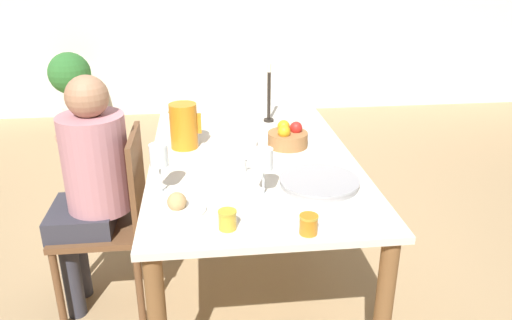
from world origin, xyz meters
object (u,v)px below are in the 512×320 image
Objects in this scene: fruit_bowl at (288,137)px; candlestick_tall at (269,99)px; wine_glass_juice at (159,158)px; serving_tray at (319,182)px; teacup_across at (249,148)px; chair_person_side at (115,217)px; potted_plant at (70,80)px; jam_jar_red at (227,219)px; wine_glass_water at (263,161)px; person_seated at (90,177)px; bread_plate at (177,206)px; teacup_near_person at (237,166)px; red_pitcher at (184,126)px; jam_jar_amber at (309,224)px.

fruit_bowl is 0.43m from candlestick_tall.
wine_glass_juice is 0.68m from serving_tray.
teacup_across is at bearing 123.79° from serving_tray.
wine_glass_juice is 0.58m from teacup_across.
potted_plant is (-0.86, 2.94, 0.00)m from chair_person_side.
jam_jar_red is 3.83m from potted_plant.
candlestick_tall is at bearing -54.08° from potted_plant.
chair_person_side reaches higher than teacup_across.
wine_glass_water is 0.97× the size of wine_glass_juice.
person_seated is 1.12m from candlestick_tall.
potted_plant is at bearing 118.20° from teacup_across.
bread_plate reaches higher than teacup_across.
jam_jar_red is at bearing -41.17° from bread_plate.
teacup_near_person is at bearing 109.04° from wine_glass_water.
potted_plant is (-1.38, 3.56, -0.30)m from jam_jar_red.
person_seated reaches higher than bread_plate.
person_seated is at bearing -172.54° from teacup_across.
wine_glass_water reaches higher than fruit_bowl.
chair_person_side is at bearing -146.81° from red_pitcher.
wine_glass_juice is 0.28× the size of potted_plant.
wine_glass_water is at bearing -163.83° from serving_tray.
teacup_across is at bearing 44.10° from wine_glass_juice.
chair_person_side reaches higher than jam_jar_amber.
red_pitcher is at bearing 80.69° from wine_glass_juice.
teacup_near_person is 0.50m from jam_jar_red.
teacup_near_person is (0.68, -0.12, 0.07)m from person_seated.
candlestick_tall is (-0.09, 0.90, 0.12)m from serving_tray.
chair_person_side is 0.95m from fruit_bowl.
candlestick_tall reaches higher than jam_jar_red.
wine_glass_water reaches higher than bread_plate.
bread_plate is at bearing -143.79° from chair_person_side.
fruit_bowl is at bearing 96.46° from serving_tray.
teacup_near_person is 0.42m from fruit_bowl.
wine_glass_juice reaches higher than potted_plant.
fruit_bowl is 0.27× the size of potted_plant.
wine_glass_water is at bearing -10.32° from wine_glass_juice.
red_pitcher reaches higher than teacup_near_person.
jam_jar_amber is 0.29m from jam_jar_red.
jam_jar_red is (0.17, -0.84, -0.08)m from red_pitcher.
serving_tray is at bearing -61.09° from potted_plant.
fruit_bowl is (0.20, 0.56, -0.11)m from wine_glass_water.
wine_glass_water reaches higher than teacup_near_person.
chair_person_side is 4.37× the size of wine_glass_water.
fruit_bowl is at bearing 85.00° from jam_jar_amber.
potted_plant is (-1.45, 3.07, -0.29)m from teacup_near_person.
fruit_bowl is at bearing -4.74° from red_pitcher.
person_seated is at bearing 163.87° from serving_tray.
person_seated is 5.51× the size of wine_glass_juice.
red_pitcher is at bearing 88.60° from bread_plate.
teacup_across is at bearing -108.33° from candlestick_tall.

